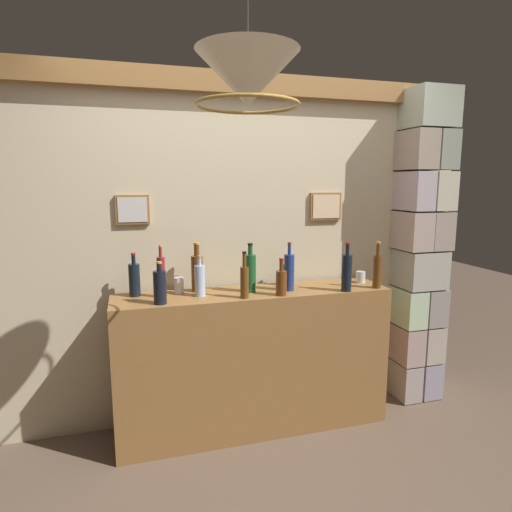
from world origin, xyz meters
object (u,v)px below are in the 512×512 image
at_px(liquor_bottle_vodka, 244,281).
at_px(liquor_bottle_scotch, 281,282).
at_px(liquor_bottle_gin, 289,272).
at_px(liquor_bottle_mezcal, 377,270).
at_px(liquor_bottle_amaro, 286,274).
at_px(glass_tumbler_rocks, 179,285).
at_px(liquor_bottle_whiskey, 161,276).
at_px(glass_tumbler_highball, 360,277).
at_px(liquor_bottle_tequila, 250,272).
at_px(liquor_bottle_port, 134,279).
at_px(pendant_lamp, 247,80).
at_px(liquor_bottle_vermouth, 197,272).
at_px(liquor_bottle_sherry, 200,280).
at_px(liquor_bottle_brandy, 347,272).
at_px(liquor_bottle_rye, 160,287).

xyz_separation_m(liquor_bottle_vodka, liquor_bottle_scotch, (0.25, -0.00, -0.02)).
relative_size(liquor_bottle_gin, liquor_bottle_mezcal, 1.02).
relative_size(liquor_bottle_amaro, glass_tumbler_rocks, 1.87).
bearing_deg(liquor_bottle_scotch, glass_tumbler_rocks, 159.48).
height_order(liquor_bottle_scotch, glass_tumbler_rocks, liquor_bottle_scotch).
distance_m(liquor_bottle_whiskey, glass_tumbler_highball, 1.43).
bearing_deg(glass_tumbler_highball, liquor_bottle_tequila, -177.67).
bearing_deg(liquor_bottle_amaro, liquor_bottle_port, -179.08).
distance_m(liquor_bottle_whiskey, pendant_lamp, 1.37).
relative_size(liquor_bottle_vermouth, liquor_bottle_vodka, 1.10).
bearing_deg(liquor_bottle_tequila, liquor_bottle_port, 172.29).
bearing_deg(glass_tumbler_highball, liquor_bottle_scotch, -165.11).
height_order(liquor_bottle_amaro, liquor_bottle_sherry, liquor_bottle_sherry).
bearing_deg(glass_tumbler_highball, pendant_lamp, -141.88).
distance_m(liquor_bottle_mezcal, liquor_bottle_sherry, 1.21).
height_order(liquor_bottle_brandy, pendant_lamp, pendant_lamp).
distance_m(liquor_bottle_tequila, glass_tumbler_rocks, 0.48).
bearing_deg(liquor_bottle_whiskey, glass_tumbler_rocks, 27.93).
relative_size(liquor_bottle_rye, liquor_bottle_whiskey, 0.77).
height_order(liquor_bottle_port, liquor_bottle_scotch, liquor_bottle_port).
xyz_separation_m(liquor_bottle_mezcal, pendant_lamp, (-1.11, -0.67, 1.03)).
distance_m(liquor_bottle_amaro, glass_tumbler_rocks, 0.76).
xyz_separation_m(liquor_bottle_gin, liquor_bottle_amaro, (0.04, 0.15, -0.05)).
relative_size(liquor_bottle_tequila, liquor_bottle_brandy, 0.99).
bearing_deg(liquor_bottle_sherry, liquor_bottle_port, 163.85).
bearing_deg(liquor_bottle_sherry, liquor_bottle_mezcal, -6.02).
xyz_separation_m(liquor_bottle_vodka, liquor_bottle_sherry, (-0.26, 0.13, -0.01)).
height_order(liquor_bottle_rye, liquor_bottle_tequila, liquor_bottle_tequila).
bearing_deg(liquor_bottle_gin, liquor_bottle_vermouth, 165.86).
height_order(liquor_bottle_vermouth, liquor_bottle_whiskey, liquor_bottle_whiskey).
bearing_deg(liquor_bottle_amaro, glass_tumbler_highball, -8.67).
xyz_separation_m(liquor_bottle_rye, liquor_bottle_scotch, (0.77, -0.02, -0.02)).
relative_size(glass_tumbler_highball, pendant_lamp, 0.13).
height_order(liquor_bottle_mezcal, liquor_bottle_sherry, liquor_bottle_mezcal).
relative_size(liquor_bottle_port, glass_tumbler_rocks, 2.62).
bearing_deg(liquor_bottle_brandy, liquor_bottle_amaro, 139.06).
distance_m(liquor_bottle_vermouth, pendant_lamp, 1.39).
relative_size(liquor_bottle_rye, liquor_bottle_sherry, 0.98).
height_order(liquor_bottle_vermouth, liquor_bottle_sherry, liquor_bottle_vermouth).
bearing_deg(liquor_bottle_port, liquor_bottle_scotch, -15.16).
height_order(liquor_bottle_tequila, liquor_bottle_vodka, liquor_bottle_tequila).
height_order(liquor_bottle_gin, liquor_bottle_amaro, liquor_bottle_gin).
relative_size(liquor_bottle_gin, liquor_bottle_rye, 1.27).
xyz_separation_m(liquor_bottle_vermouth, liquor_bottle_whiskey, (-0.24, -0.09, 0.00)).
bearing_deg(liquor_bottle_vodka, liquor_bottle_gin, 17.67).
bearing_deg(glass_tumbler_highball, liquor_bottle_vodka, -169.04).
bearing_deg(liquor_bottle_rye, liquor_bottle_whiskey, 82.42).
distance_m(liquor_bottle_amaro, liquor_bottle_brandy, 0.43).
bearing_deg(liquor_bottle_vodka, liquor_bottle_port, 159.74).
bearing_deg(liquor_bottle_port, liquor_bottle_whiskey, -23.66).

